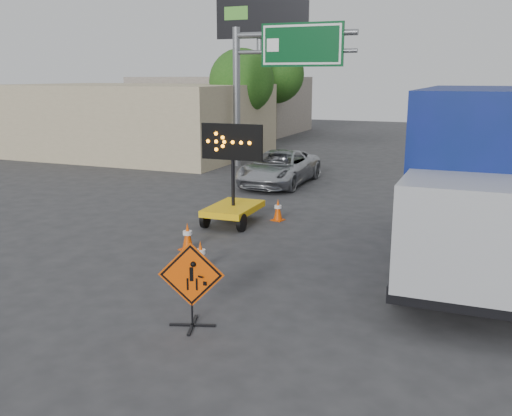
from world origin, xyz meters
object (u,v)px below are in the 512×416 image
Objects in this scene: arrow_board at (233,202)px; pickup_truck at (279,168)px; box_truck at (476,187)px; construction_sign at (191,283)px.

arrow_board is 0.61× the size of pickup_truck.
pickup_truck is at bearing 134.26° from box_truck.
construction_sign is 0.31× the size of pickup_truck.
pickup_truck is 0.57× the size of box_truck.
arrow_board is 0.35× the size of box_truck.
box_truck is at bearing -45.21° from pickup_truck.
arrow_board is (-2.42, 7.05, -0.16)m from construction_sign.
construction_sign is at bearing -128.62° from box_truck.
pickup_truck is (-3.40, 13.81, -0.14)m from construction_sign.
box_truck is at bearing -11.35° from arrow_board.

